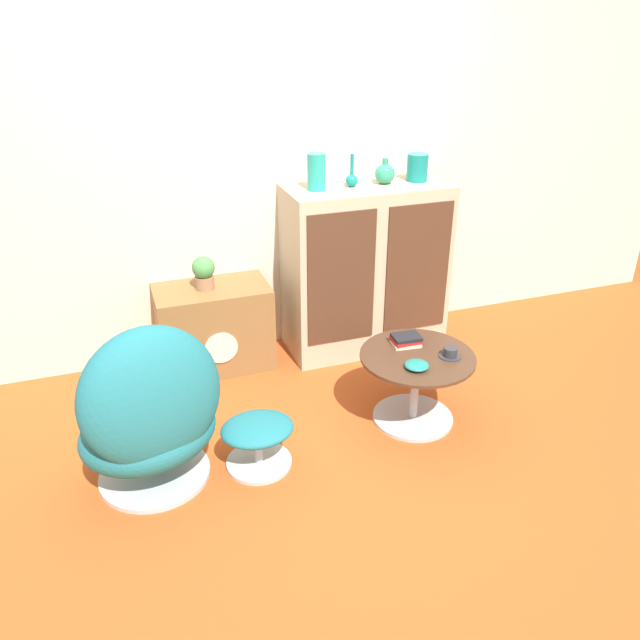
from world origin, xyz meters
TOP-DOWN VIEW (x-y plane):
  - ground_plane at (0.00, 0.00)m, footprint 12.00×12.00m
  - wall_back at (0.00, 1.39)m, footprint 6.40×0.06m
  - sideboard at (0.62, 1.12)m, footprint 1.03×0.48m
  - tv_console at (-0.39, 1.16)m, footprint 0.70×0.41m
  - egg_chair at (-0.87, 0.13)m, footprint 0.78×0.74m
  - ottoman at (-0.38, 0.10)m, footprint 0.36×0.33m
  - coffee_table at (0.53, 0.20)m, footprint 0.62×0.62m
  - vase_leftmost at (0.28, 1.12)m, footprint 0.11×0.11m
  - vase_inner_left at (0.51, 1.12)m, footprint 0.08×0.08m
  - vase_inner_right at (0.73, 1.12)m, footprint 0.12×0.12m
  - vase_rightmost at (0.95, 1.12)m, footprint 0.13×0.13m
  - potted_plant at (-0.43, 1.16)m, footprint 0.14×0.14m
  - teacup at (0.68, 0.13)m, footprint 0.12×0.12m
  - book_stack at (0.52, 0.32)m, footprint 0.16×0.13m
  - bowl at (0.46, 0.08)m, footprint 0.13×0.13m

SIDE VIEW (x-z plane):
  - ground_plane at x=0.00m, z-range 0.00..0.00m
  - ottoman at x=-0.38m, z-range 0.05..0.31m
  - coffee_table at x=0.53m, z-range 0.05..0.46m
  - tv_console at x=-0.39m, z-range 0.00..0.54m
  - egg_chair at x=-0.87m, z-range -0.05..0.83m
  - bowl at x=0.46m, z-range 0.41..0.45m
  - teacup at x=0.68m, z-range 0.41..0.46m
  - book_stack at x=0.52m, z-range 0.41..0.47m
  - sideboard at x=0.62m, z-range 0.00..1.10m
  - potted_plant at x=-0.43m, z-range 0.55..0.75m
  - vase_inner_left at x=0.51m, z-range 1.05..1.25m
  - vase_inner_right at x=0.73m, z-range 1.08..1.24m
  - vase_rightmost at x=0.95m, z-range 1.10..1.26m
  - vase_leftmost at x=0.28m, z-range 1.10..1.31m
  - wall_back at x=0.00m, z-range 0.00..2.60m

